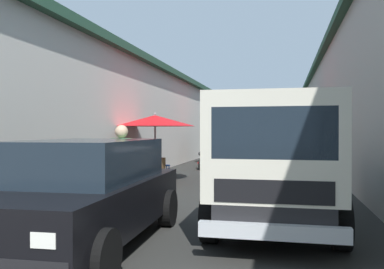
{
  "coord_description": "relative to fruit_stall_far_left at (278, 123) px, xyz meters",
  "views": [
    {
      "loc": [
        -1.22,
        -1.56,
        1.58
      ],
      "look_at": [
        9.48,
        0.91,
        1.48
      ],
      "focal_mm": 37.46,
      "sensor_mm": 36.0,
      "label": 1
    }
  ],
  "objects": [
    {
      "name": "delivery_truck",
      "position": [
        -10.23,
        -0.11,
        -0.84
      ],
      "size": [
        4.94,
        2.02,
        2.08
      ],
      "color": "black",
      "rests_on": "ground"
    },
    {
      "name": "fruit_stall_far_right",
      "position": [
        2.49,
        2.6,
        -0.23
      ],
      "size": [
        2.27,
        2.27,
        2.2
      ],
      "color": "#9E9EA3",
      "rests_on": "ground"
    },
    {
      "name": "vendor_by_crates",
      "position": [
        -10.01,
        2.49,
        -0.9
      ],
      "size": [
        0.48,
        0.51,
        1.68
      ],
      "color": "navy",
      "rests_on": "ground"
    },
    {
      "name": "parked_scooter",
      "position": [
        -0.1,
        3.05,
        -1.43
      ],
      "size": [
        1.69,
        0.35,
        1.14
      ],
      "color": "black",
      "rests_on": "ground"
    },
    {
      "name": "fruit_stall_far_left",
      "position": [
        0.0,
        0.0,
        0.0
      ],
      "size": [
        2.47,
        2.47,
        2.42
      ],
      "color": "#9E9EA3",
      "rests_on": "ground"
    },
    {
      "name": "vendor_in_shade",
      "position": [
        1.7,
        -1.31,
        -0.93
      ],
      "size": [
        0.62,
        0.33,
        1.63
      ],
      "color": "navy",
      "rests_on": "ground"
    },
    {
      "name": "hatchback_car",
      "position": [
        -11.45,
        2.43,
        -1.14
      ],
      "size": [
        3.97,
        2.04,
        1.45
      ],
      "color": "black",
      "rests_on": "ground"
    },
    {
      "name": "ground",
      "position": [
        -1.77,
        1.3,
        -1.88
      ],
      "size": [
        90.0,
        90.0,
        0.0
      ],
      "primitive_type": "plane",
      "color": "#282826"
    },
    {
      "name": "building_left_whitewash",
      "position": [
        0.48,
        8.03,
        0.24
      ],
      "size": [
        49.8,
        7.5,
        4.22
      ],
      "color": "beige",
      "rests_on": "ground"
    },
    {
      "name": "plastic_stool",
      "position": [
        -3.65,
        3.61,
        -1.55
      ],
      "size": [
        0.3,
        0.3,
        0.43
      ],
      "color": "#194CB2",
      "rests_on": "ground"
    },
    {
      "name": "fruit_stall_mid_lane",
      "position": [
        -4.8,
        3.65,
        -0.3
      ],
      "size": [
        2.47,
        2.47,
        2.14
      ],
      "color": "#9E9EA3",
      "rests_on": "ground"
    }
  ]
}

